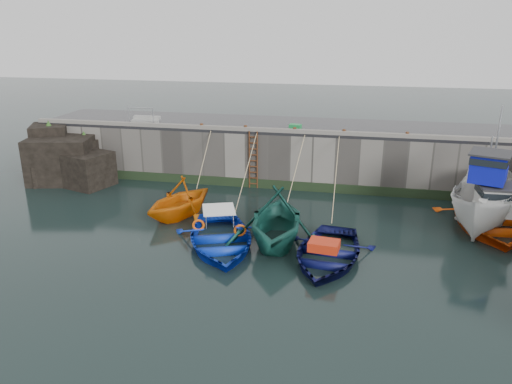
% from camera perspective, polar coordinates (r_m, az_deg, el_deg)
% --- Properties ---
extents(ground, '(120.00, 120.00, 0.00)m').
position_cam_1_polar(ground, '(18.48, -0.73, -9.39)').
color(ground, black).
rests_on(ground, ground).
extents(quay_back, '(30.00, 5.00, 3.00)m').
position_cam_1_polar(quay_back, '(29.52, 4.56, 4.54)').
color(quay_back, slate).
rests_on(quay_back, ground).
extents(road_back, '(30.00, 5.00, 0.16)m').
position_cam_1_polar(road_back, '(29.17, 4.64, 7.55)').
color(road_back, black).
rests_on(road_back, quay_back).
extents(kerb_back, '(30.00, 0.30, 0.20)m').
position_cam_1_polar(kerb_back, '(26.85, 3.99, 6.99)').
color(kerb_back, slate).
rests_on(kerb_back, road_back).
extents(algae_back, '(30.00, 0.08, 0.50)m').
position_cam_1_polar(algae_back, '(27.44, 3.79, 0.74)').
color(algae_back, black).
rests_on(algae_back, ground).
extents(rock_outcrop, '(5.85, 4.24, 3.41)m').
position_cam_1_polar(rock_outcrop, '(30.88, -20.91, 3.53)').
color(rock_outcrop, black).
rests_on(rock_outcrop, ground).
extents(ladder, '(0.51, 0.08, 3.20)m').
position_cam_1_polar(ladder, '(27.35, -0.32, 3.66)').
color(ladder, '#3F1E0F').
rests_on(ladder, ground).
extents(boat_near_white, '(4.91, 5.22, 2.19)m').
position_cam_1_polar(boat_near_white, '(24.10, -8.65, -2.67)').
color(boat_near_white, orange).
rests_on(boat_near_white, ground).
extents(boat_near_white_rope, '(0.04, 3.57, 3.10)m').
position_cam_1_polar(boat_near_white_rope, '(27.40, -5.98, 0.10)').
color(boat_near_white_rope, tan).
rests_on(boat_near_white_rope, ground).
extents(boat_near_blue, '(5.52, 6.46, 1.13)m').
position_cam_1_polar(boat_near_blue, '(20.75, -4.10, -6.13)').
color(boat_near_blue, '#0C2EB9').
rests_on(boat_near_blue, ground).
extents(boat_near_blue_rope, '(0.04, 5.93, 3.10)m').
position_cam_1_polar(boat_near_blue_rope, '(25.38, -0.93, -1.34)').
color(boat_near_blue_rope, tan).
rests_on(boat_near_blue_rope, ground).
extents(boat_near_blacktrim, '(4.84, 5.48, 2.70)m').
position_cam_1_polar(boat_near_blacktrim, '(20.98, 2.29, -5.81)').
color(boat_near_blacktrim, '#175146').
rests_on(boat_near_blacktrim, ground).
extents(boat_near_blacktrim_rope, '(0.04, 5.26, 3.10)m').
position_cam_1_polar(boat_near_blacktrim_rope, '(25.36, 4.11, -1.40)').
color(boat_near_blacktrim_rope, tan).
rests_on(boat_near_blacktrim_rope, ground).
extents(boat_near_navy, '(4.20, 5.50, 1.06)m').
position_cam_1_polar(boat_near_navy, '(19.76, 8.09, -7.62)').
color(boat_near_navy, '#0A0D41').
rests_on(boat_near_navy, ground).
extents(boat_near_navy_rope, '(0.04, 6.25, 3.10)m').
position_cam_1_polar(boat_near_navy_rope, '(24.67, 9.00, -2.18)').
color(boat_near_navy_rope, tan).
rests_on(boat_near_navy_rope, ground).
extents(boat_far_white, '(4.62, 7.24, 5.62)m').
position_cam_1_polar(boat_far_white, '(24.51, 24.68, -1.12)').
color(boat_far_white, silver).
rests_on(boat_far_white, ground).
extents(boat_far_orange, '(4.57, 6.26, 4.26)m').
position_cam_1_polar(boat_far_orange, '(24.63, 25.03, -2.81)').
color(boat_far_orange, '#E34A0B').
rests_on(boat_far_orange, ground).
extents(fish_crate, '(0.69, 0.53, 0.31)m').
position_cam_1_polar(fish_crate, '(27.60, 4.51, 7.41)').
color(fish_crate, '#17823A').
rests_on(fish_crate, road_back).
extents(railing, '(1.60, 1.05, 1.00)m').
position_cam_1_polar(railing, '(30.29, -12.48, 8.13)').
color(railing, '#A5A8AD').
rests_on(railing, road_back).
extents(bollard_a, '(0.18, 0.18, 0.28)m').
position_cam_1_polar(bollard_a, '(28.05, -6.23, 7.51)').
color(bollard_a, '#3F1E0F').
rests_on(bollard_a, road_back).
extents(bollard_b, '(0.18, 0.18, 0.28)m').
position_cam_1_polar(bollard_b, '(27.39, -1.20, 7.34)').
color(bollard_b, '#3F1E0F').
rests_on(bollard_b, road_back).
extents(bollard_c, '(0.18, 0.18, 0.28)m').
position_cam_1_polar(bollard_c, '(26.92, 4.45, 7.09)').
color(bollard_c, '#3F1E0F').
rests_on(bollard_c, road_back).
extents(bollard_d, '(0.18, 0.18, 0.28)m').
position_cam_1_polar(bollard_d, '(26.71, 10.02, 6.77)').
color(bollard_d, '#3F1E0F').
rests_on(bollard_d, road_back).
extents(bollard_e, '(0.18, 0.18, 0.28)m').
position_cam_1_polar(bollard_e, '(26.81, 16.90, 6.29)').
color(bollard_e, '#3F1E0F').
rests_on(bollard_e, road_back).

